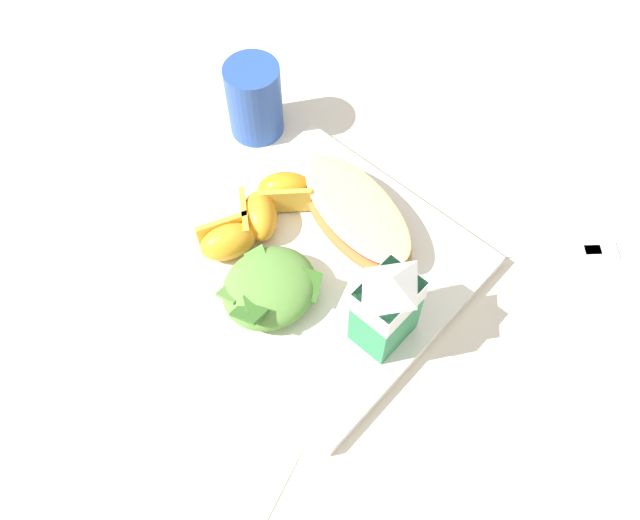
% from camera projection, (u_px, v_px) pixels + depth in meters
% --- Properties ---
extents(ground, '(3.00, 3.00, 0.00)m').
position_uv_depth(ground, '(320.00, 272.00, 0.73)').
color(ground, beige).
extents(white_plate, '(0.28, 0.28, 0.02)m').
position_uv_depth(white_plate, '(320.00, 269.00, 0.73)').
color(white_plate, white).
rests_on(white_plate, ground).
extents(cheesy_pizza_bread, '(0.12, 0.18, 0.04)m').
position_uv_depth(cheesy_pizza_bread, '(356.00, 215.00, 0.73)').
color(cheesy_pizza_bread, '#A87038').
rests_on(cheesy_pizza_bread, white_plate).
extents(green_salad_pile, '(0.10, 0.09, 0.05)m').
position_uv_depth(green_salad_pile, '(269.00, 287.00, 0.68)').
color(green_salad_pile, '#5B8E3D').
rests_on(green_salad_pile, white_plate).
extents(milk_carton, '(0.06, 0.04, 0.11)m').
position_uv_depth(milk_carton, '(387.00, 304.00, 0.63)').
color(milk_carton, '#2D8451').
rests_on(milk_carton, white_plate).
extents(orange_wedge_front, '(0.07, 0.07, 0.04)m').
position_uv_depth(orange_wedge_front, '(285.00, 190.00, 0.74)').
color(orange_wedge_front, orange).
rests_on(orange_wedge_front, white_plate).
extents(orange_wedge_middle, '(0.07, 0.07, 0.04)m').
position_uv_depth(orange_wedge_middle, '(258.00, 216.00, 0.73)').
color(orange_wedge_middle, orange).
rests_on(orange_wedge_middle, white_plate).
extents(orange_wedge_rear, '(0.07, 0.06, 0.04)m').
position_uv_depth(orange_wedge_rear, '(228.00, 240.00, 0.71)').
color(orange_wedge_rear, orange).
rests_on(orange_wedge_rear, white_plate).
extents(paper_napkin, '(0.14, 0.14, 0.00)m').
position_uv_depth(paper_napkin, '(233.00, 457.00, 0.63)').
color(paper_napkin, white).
rests_on(paper_napkin, ground).
extents(metal_fork, '(0.14, 0.15, 0.01)m').
position_uv_depth(metal_fork, '(547.00, 251.00, 0.74)').
color(metal_fork, silver).
rests_on(metal_fork, ground).
extents(drinking_blue_cup, '(0.07, 0.07, 0.10)m').
position_uv_depth(drinking_blue_cup, '(254.00, 100.00, 0.80)').
color(drinking_blue_cup, '#284CA3').
rests_on(drinking_blue_cup, ground).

